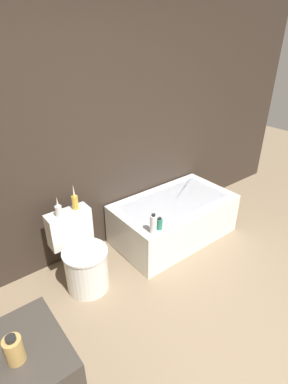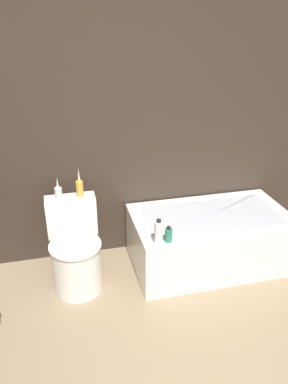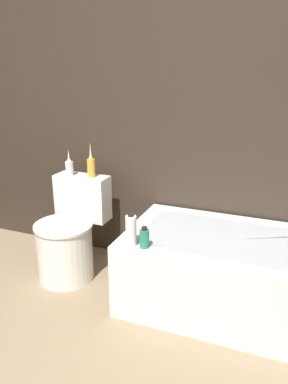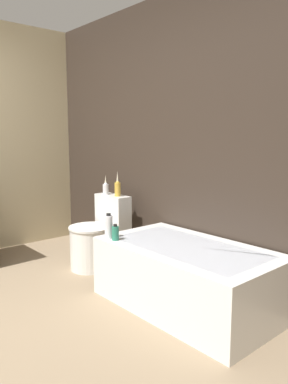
% 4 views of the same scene
% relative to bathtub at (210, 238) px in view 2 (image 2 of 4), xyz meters
% --- Properties ---
extents(wall_back_tiled, '(6.40, 0.06, 2.60)m').
position_rel_bathtub_xyz_m(wall_back_tiled, '(-0.79, 0.45, 1.05)').
color(wall_back_tiled, '#332821').
rests_on(wall_back_tiled, ground_plane).
extents(bathtub, '(1.41, 0.79, 0.49)m').
position_rel_bathtub_xyz_m(bathtub, '(0.00, 0.00, 0.00)').
color(bathtub, white).
rests_on(bathtub, ground).
extents(toilet, '(0.42, 0.58, 0.72)m').
position_rel_bathtub_xyz_m(toilet, '(-1.22, -0.02, 0.05)').
color(toilet, white).
rests_on(toilet, ground).
extents(vase_gold, '(0.06, 0.06, 0.20)m').
position_rel_bathtub_xyz_m(vase_gold, '(-1.30, 0.17, 0.54)').
color(vase_gold, silver).
rests_on(vase_gold, toilet).
extents(vase_silver, '(0.06, 0.06, 0.26)m').
position_rel_bathtub_xyz_m(vase_silver, '(-1.13, 0.19, 0.56)').
color(vase_silver, gold).
rests_on(vase_silver, toilet).
extents(shampoo_bottle_tall, '(0.07, 0.07, 0.21)m').
position_rel_bathtub_xyz_m(shampoo_bottle_tall, '(-0.58, -0.32, 0.34)').
color(shampoo_bottle_tall, silver).
rests_on(shampoo_bottle_tall, bathtub).
extents(shampoo_bottle_short, '(0.06, 0.06, 0.13)m').
position_rel_bathtub_xyz_m(shampoo_bottle_short, '(-0.50, -0.31, 0.30)').
color(shampoo_bottle_short, '#267259').
rests_on(shampoo_bottle_short, bathtub).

